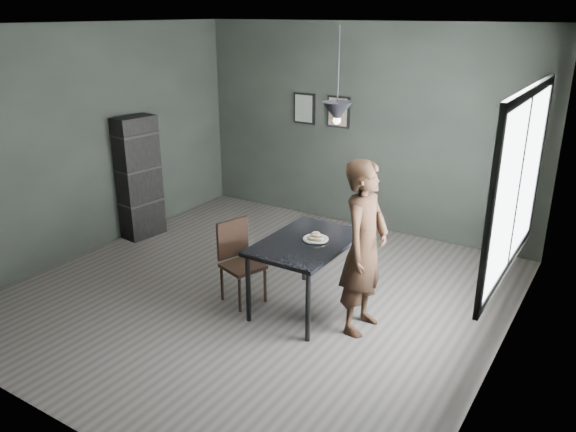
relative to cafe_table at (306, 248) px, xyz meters
The scene contains 13 objects.
ground 0.90m from the cafe_table, behind, with size 5.00×5.00×0.00m, color #322E2B.
back_wall 2.67m from the cafe_table, 103.50° to the left, with size 5.00×0.10×2.80m, color black.
ceiling 2.21m from the cafe_table, behind, with size 5.00×5.00×0.02m.
window_assembly 2.10m from the cafe_table, ahead, with size 0.04×1.96×1.56m.
cafe_table is the anchor object (origin of this frame).
white_plate 0.13m from the cafe_table, 41.29° to the left, with size 0.23×0.23×0.01m, color white.
donut_pile 0.15m from the cafe_table, 41.29° to the left, with size 0.17×0.16×0.07m.
woman 0.68m from the cafe_table, ahead, with size 0.62×0.41×1.69m, color black.
wood_chair 0.75m from the cafe_table, 162.95° to the right, with size 0.48×0.48×0.87m.
shelf_unit 2.97m from the cafe_table, 169.53° to the left, with size 0.31×0.55×1.64m, color black.
pendant_lamp 1.41m from the cafe_table, 21.80° to the left, with size 0.28×0.28×0.86m.
framed_print_left 3.03m from the cafe_table, 121.30° to the left, with size 0.34×0.04×0.44m.
framed_print_right 2.80m from the cafe_table, 111.06° to the left, with size 0.34×0.04×0.44m.
Camera 1 is at (3.22, -4.49, 2.92)m, focal length 35.00 mm.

